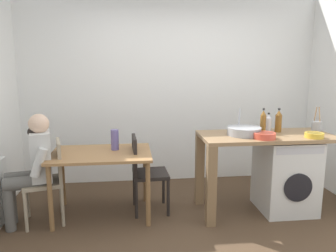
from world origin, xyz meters
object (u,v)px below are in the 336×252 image
object	(u,v)px
utensil_crock	(316,126)
chair_opposite	(144,169)
chair_person_seat	(50,177)
colander	(314,135)
bottle_clear_small	(278,121)
vase	(115,140)
bottle_squat_brown	(268,123)
mixing_bowl	(265,135)
seated_person	(33,164)
dining_table	(101,161)
bottle_tall_green	(263,122)
washing_machine	(285,175)

from	to	relation	value
utensil_crock	chair_opposite	bearing A→B (deg)	177.15
chair_person_seat	colander	size ratio (longest dim) A/B	4.50
bottle_clear_small	vase	size ratio (longest dim) A/B	1.20
bottle_squat_brown	utensil_crock	distance (m)	0.55
bottle_clear_small	mixing_bowl	world-z (taller)	bottle_clear_small
seated_person	bottle_clear_small	world-z (taller)	bottle_clear_small
chair_opposite	colander	bearing A→B (deg)	75.99
dining_table	mixing_bowl	world-z (taller)	mixing_bowl
dining_table	seated_person	world-z (taller)	seated_person
bottle_tall_green	bottle_squat_brown	distance (m)	0.14
dining_table	seated_person	xyz separation A→B (m)	(-0.70, -0.12, 0.03)
chair_person_seat	utensil_crock	bearing A→B (deg)	-102.70
dining_table	washing_machine	xyz separation A→B (m)	(2.13, -0.11, -0.21)
vase	utensil_crock	bearing A→B (deg)	-3.76
bottle_tall_green	bottle_clear_small	xyz separation A→B (m)	(0.21, 0.05, -0.00)
utensil_crock	vase	distance (m)	2.35
dining_table	vase	size ratio (longest dim) A/B	4.68
bottle_squat_brown	seated_person	bearing A→B (deg)	-176.24
chair_opposite	utensil_crock	world-z (taller)	utensil_crock
chair_person_seat	bottle_squat_brown	size ratio (longest dim) A/B	4.00
colander	vase	bearing A→B (deg)	168.91
chair_opposite	chair_person_seat	bearing A→B (deg)	-85.39
utensil_crock	dining_table	bearing A→B (deg)	178.76
bottle_clear_small	vase	world-z (taller)	bottle_clear_small
chair_opposite	mixing_bowl	world-z (taller)	mixing_bowl
mixing_bowl	colander	bearing A→B (deg)	-2.06
chair_person_seat	colander	world-z (taller)	colander
seated_person	washing_machine	distance (m)	2.84
vase	washing_machine	bearing A→B (deg)	-5.96
chair_person_seat	seated_person	world-z (taller)	seated_person
washing_machine	utensil_crock	bearing A→B (deg)	8.10
chair_person_seat	bottle_squat_brown	distance (m)	2.55
bottle_squat_brown	vase	world-z (taller)	bottle_squat_brown
washing_machine	bottle_tall_green	distance (m)	0.68
mixing_bowl	dining_table	bearing A→B (deg)	170.19
chair_opposite	washing_machine	distance (m)	1.66
mixing_bowl	vase	distance (m)	1.66
chair_person_seat	bottle_tall_green	world-z (taller)	bottle_tall_green
bottle_tall_green	colander	distance (m)	0.56
chair_person_seat	vase	world-z (taller)	vase
mixing_bowl	bottle_clear_small	bearing A→B (deg)	47.00
chair_person_seat	seated_person	distance (m)	0.23
chair_opposite	bottle_clear_small	world-z (taller)	bottle_clear_small
bottle_squat_brown	utensil_crock	bearing A→B (deg)	-11.31
bottle_clear_small	colander	size ratio (longest dim) A/B	1.41
chair_opposite	bottle_squat_brown	xyz separation A→B (m)	(1.47, 0.01, 0.51)
chair_opposite	bottle_tall_green	world-z (taller)	bottle_tall_green
chair_opposite	vase	size ratio (longest dim) A/B	3.83
seated_person	colander	bearing A→B (deg)	-107.11
washing_machine	mixing_bowl	world-z (taller)	mixing_bowl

